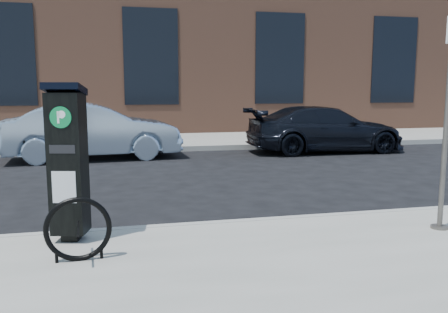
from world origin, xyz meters
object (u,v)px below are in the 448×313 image
object	(u,v)px
bike_rack	(78,230)
car_silver	(93,131)
parking_kiosk	(68,161)
car_dark	(325,129)
sign_pole	(446,124)

from	to	relation	value
bike_rack	car_silver	world-z (taller)	car_silver
parking_kiosk	car_silver	bearing A→B (deg)	103.86
car_silver	car_dark	xyz separation A→B (m)	(6.62, -0.07, -0.08)
bike_rack	car_silver	xyz separation A→B (m)	(-0.17, 8.12, 0.27)
sign_pole	bike_rack	distance (m)	4.43
sign_pole	bike_rack	xyz separation A→B (m)	(-4.32, -0.14, -0.98)
bike_rack	car_dark	bearing A→B (deg)	48.01
parking_kiosk	car_dark	distance (m)	9.87
parking_kiosk	sign_pole	bearing A→B (deg)	6.29
car_silver	car_dark	distance (m)	6.62
parking_kiosk	sign_pole	xyz separation A→B (m)	(4.46, -0.57, 0.38)
car_silver	bike_rack	bearing A→B (deg)	177.17
sign_pole	car_silver	world-z (taller)	sign_pole
parking_kiosk	car_silver	xyz separation A→B (m)	(-0.03, 7.41, -0.33)
car_silver	sign_pole	bearing A→B (deg)	-154.66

